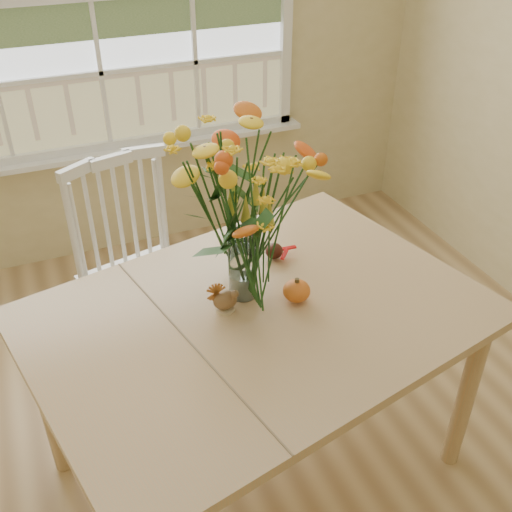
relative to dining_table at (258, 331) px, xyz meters
name	(u,v)px	position (x,y,z in m)	size (l,w,h in m)	color
wall_back	(94,34)	(-0.16, 1.93, 0.62)	(4.00, 0.02, 2.70)	#CCBC82
window	(90,0)	(-0.16, 1.90, 0.80)	(2.42, 0.12, 1.74)	silver
dining_table	(258,331)	(0.00, 0.00, 0.00)	(1.75, 1.42, 0.83)	tan
windsor_chair	(135,262)	(-0.28, 0.82, -0.14)	(0.59, 0.57, 1.06)	white
flower_vase	(242,210)	(-0.01, 0.11, 0.44)	(0.49, 0.49, 0.58)	white
pumpkin	(297,292)	(0.15, 0.00, 0.13)	(0.10, 0.10, 0.08)	#BF4716
turkey_figurine	(225,300)	(-0.10, 0.05, 0.14)	(0.09, 0.07, 0.11)	#CCB78C
dark_gourd	(274,252)	(0.18, 0.28, 0.12)	(0.13, 0.09, 0.06)	#38160F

